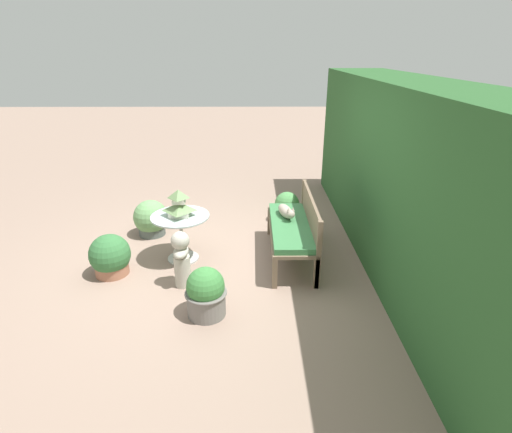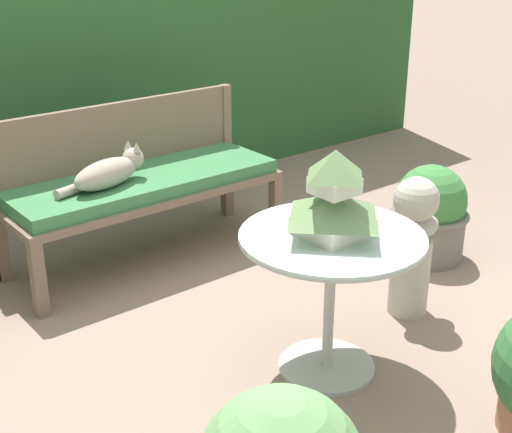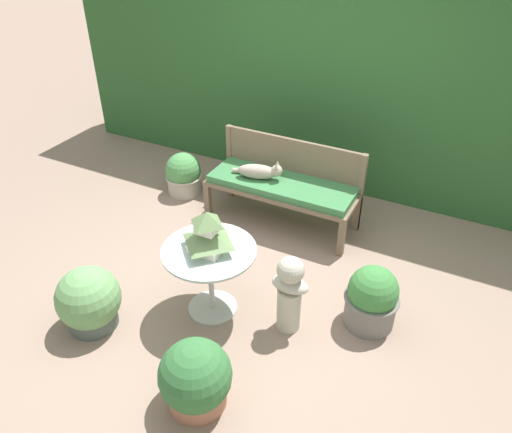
% 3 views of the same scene
% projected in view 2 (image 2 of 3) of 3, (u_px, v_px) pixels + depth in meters
% --- Properties ---
extents(ground, '(30.00, 30.00, 0.00)m').
position_uv_depth(ground, '(271.00, 327.00, 3.32)').
color(ground, gray).
extents(foliage_hedge_back, '(6.40, 1.00, 2.23)m').
position_uv_depth(foliage_hedge_back, '(34.00, 27.00, 4.64)').
color(foliage_hedge_back, '#285628').
rests_on(foliage_hedge_back, ground).
extents(garden_bench, '(1.52, 0.54, 0.49)m').
position_uv_depth(garden_bench, '(145.00, 188.00, 3.85)').
color(garden_bench, brown).
rests_on(garden_bench, ground).
extents(bench_backrest, '(1.52, 0.06, 0.84)m').
position_uv_depth(bench_backrest, '(120.00, 143.00, 3.96)').
color(bench_backrest, brown).
rests_on(bench_backrest, ground).
extents(cat, '(0.53, 0.25, 0.20)m').
position_uv_depth(cat, '(109.00, 172.00, 3.64)').
color(cat, '#A89989').
rests_on(cat, garden_bench).
extents(patio_table, '(0.74, 0.74, 0.62)m').
position_uv_depth(patio_table, '(331.00, 264.00, 2.83)').
color(patio_table, '#B7B7B2').
rests_on(patio_table, ground).
extents(pagoda_birdhouse, '(0.33, 0.33, 0.34)m').
position_uv_depth(pagoda_birdhouse, '(334.00, 200.00, 2.72)').
color(pagoda_birdhouse, silver).
rests_on(pagoda_birdhouse, patio_table).
extents(garden_bust, '(0.30, 0.21, 0.69)m').
position_uv_depth(garden_bust, '(413.00, 242.00, 3.32)').
color(garden_bust, '#B7B2A3').
rests_on(garden_bust, ground).
extents(potted_plant_bench_right, '(0.44, 0.44, 0.54)m').
position_uv_depth(potted_plant_bench_right, '(429.00, 215.00, 3.92)').
color(potted_plant_bench_right, slate).
rests_on(potted_plant_bench_right, ground).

